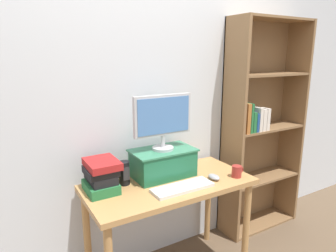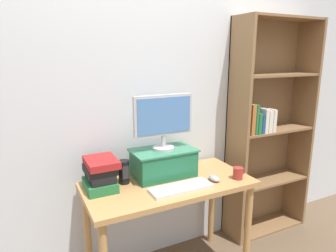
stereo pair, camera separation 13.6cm
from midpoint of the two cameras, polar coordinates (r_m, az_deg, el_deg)
back_wall at (r=2.30m, az=-6.12°, el=4.89°), size 7.00×0.08×2.60m
desk at (r=2.18m, az=-1.59°, el=-13.27°), size 1.18×0.57×0.77m
bookshelf_unit at (r=2.87m, az=15.84°, el=-0.14°), size 0.81×0.28×1.94m
riser_box at (r=2.20m, az=-2.76°, el=-6.89°), size 0.46×0.27×0.20m
computer_monitor at (r=2.10m, az=-2.84°, el=1.42°), size 0.44×0.15×0.40m
keyboard at (r=2.02m, az=0.85°, el=-11.64°), size 0.43×0.14×0.02m
computer_mouse at (r=2.18m, az=6.96°, el=-9.65°), size 0.06×0.10×0.04m
book_stack at (r=2.03m, az=-14.54°, el=-9.18°), size 0.21×0.26×0.21m
coffee_mug at (r=2.24m, az=11.30°, el=-8.48°), size 0.10×0.07×0.08m
desk_speaker at (r=2.10m, az=-10.20°, el=-8.84°), size 0.07×0.08×0.16m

